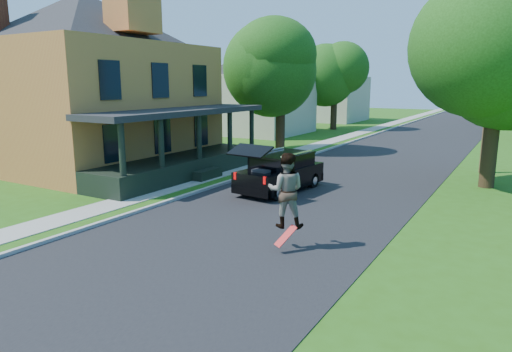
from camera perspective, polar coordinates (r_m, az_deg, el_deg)
The scene contains 15 objects.
ground at distance 13.15m, azimuth -2.88°, elevation -7.47°, with size 140.00×140.00×0.00m, color #285310.
street at distance 31.42m, azimuth 17.73°, elevation 3.15°, with size 8.00×120.00×0.02m, color black.
curb at distance 32.55m, azimuth 10.77°, elevation 3.77°, with size 0.15×120.00×0.12m, color #989994.
sidewalk at distance 33.10m, azimuth 8.24°, elevation 3.98°, with size 1.30×120.00×0.03m, color gray.
front_walk at distance 23.55m, azimuth -14.17°, elevation 0.71°, with size 6.50×1.20×0.03m, color gray.
main_house at distance 25.61m, azimuth -20.12°, elevation 12.29°, with size 15.56×15.56×10.10m.
neighbor_house_mid at distance 39.95m, azimuth -0.03°, elevation 11.41°, with size 12.78×12.78×8.30m.
neighbor_house_far at distance 54.32m, azimuth 8.80°, elevation 11.31°, with size 12.78×12.78×8.30m.
black_suv at distance 18.26m, azimuth 3.04°, elevation 0.50°, with size 2.13×4.58×2.06m.
skateboarder at distance 11.90m, azimuth 3.78°, elevation -1.81°, with size 1.18×1.06×1.98m.
skateboard at distance 11.82m, azimuth 3.74°, elevation -7.60°, with size 0.43×0.57×0.51m.
tree_left_mid at distance 28.93m, azimuth 3.12°, elevation 14.67°, with size 6.41×6.44×9.01m.
tree_left_far at distance 43.74m, azimuth 9.85°, elevation 13.32°, with size 5.80×5.80×8.64m.
tree_right_near at distance 21.10m, azimuth 28.13°, elevation 14.49°, with size 7.09×6.75×8.87m.
utility_pole_near at distance 24.38m, azimuth 27.20°, elevation 9.91°, with size 1.57×0.32×7.97m.
Camera 1 is at (6.90, -10.35, 4.28)m, focal length 32.00 mm.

